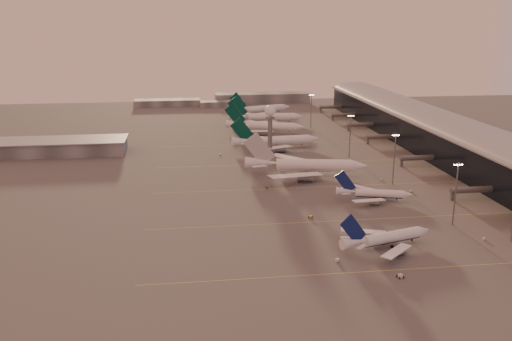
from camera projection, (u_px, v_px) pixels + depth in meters
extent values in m
plane|color=#565453|center=(306.00, 232.00, 202.80)|extent=(700.00, 700.00, 0.00)
cube|color=#D5CC4B|center=(422.00, 268.00, 173.11)|extent=(180.00, 0.25, 0.02)
cube|color=#D5CC4B|center=(374.00, 219.00, 216.10)|extent=(180.00, 0.25, 0.02)
cube|color=#D5CC4B|center=(342.00, 186.00, 259.09)|extent=(180.00, 0.25, 0.02)
cube|color=#D5CC4B|center=(320.00, 162.00, 302.07)|extent=(180.00, 0.25, 0.02)
cube|color=#D5CC4B|center=(301.00, 143.00, 349.84)|extent=(180.00, 0.25, 0.02)
cube|color=black|center=(445.00, 139.00, 318.96)|extent=(36.00, 360.00, 18.00)
cylinder|color=gray|center=(447.00, 124.00, 316.55)|extent=(10.08, 360.00, 10.08)
cube|color=gray|center=(447.00, 124.00, 316.49)|extent=(40.00, 362.00, 0.80)
cylinder|color=slate|center=(474.00, 190.00, 238.59)|extent=(22.00, 2.80, 2.80)
cube|color=slate|center=(453.00, 196.00, 237.95)|extent=(1.20, 1.20, 4.40)
cylinder|color=slate|center=(419.00, 158.00, 293.99)|extent=(22.00, 2.80, 2.80)
cube|color=slate|center=(402.00, 162.00, 293.36)|extent=(1.20, 1.20, 4.40)
cylinder|color=slate|center=(383.00, 137.00, 347.49)|extent=(22.00, 2.80, 2.80)
cube|color=slate|center=(368.00, 140.00, 346.85)|extent=(1.20, 1.20, 4.40)
cylinder|color=slate|center=(362.00, 124.00, 387.61)|extent=(22.00, 2.80, 2.80)
cube|color=slate|center=(349.00, 128.00, 386.98)|extent=(1.20, 1.20, 4.40)
cylinder|color=slate|center=(345.00, 115.00, 427.73)|extent=(22.00, 2.80, 2.80)
cube|color=slate|center=(333.00, 118.00, 427.10)|extent=(1.20, 1.20, 4.40)
cylinder|color=slate|center=(332.00, 107.00, 465.94)|extent=(22.00, 2.80, 2.80)
cube|color=slate|center=(321.00, 110.00, 465.31)|extent=(1.20, 1.20, 4.40)
cube|color=#5C5E63|center=(56.00, 147.00, 320.48)|extent=(80.00, 25.00, 8.00)
cube|color=gray|center=(56.00, 140.00, 319.35)|extent=(82.00, 27.00, 0.60)
cylinder|color=slate|center=(270.00, 137.00, 315.11)|extent=(2.60, 2.60, 22.00)
cylinder|color=slate|center=(270.00, 117.00, 312.03)|extent=(5.20, 5.20, 1.20)
sphere|color=white|center=(270.00, 111.00, 310.98)|extent=(6.40, 6.40, 6.40)
cylinder|color=slate|center=(270.00, 104.00, 309.99)|extent=(0.16, 0.16, 2.00)
cylinder|color=slate|center=(455.00, 194.00, 206.70)|extent=(0.56, 0.56, 25.00)
cube|color=slate|center=(459.00, 164.00, 203.48)|extent=(3.60, 0.25, 0.25)
sphere|color=#FFEABF|center=(455.00, 165.00, 203.40)|extent=(0.56, 0.56, 0.56)
sphere|color=#FFEABF|center=(457.00, 165.00, 203.52)|extent=(0.56, 0.56, 0.56)
sphere|color=#FFEABF|center=(460.00, 165.00, 203.65)|extent=(0.56, 0.56, 0.56)
sphere|color=#FFEABF|center=(462.00, 165.00, 203.77)|extent=(0.56, 0.56, 0.56)
cylinder|color=slate|center=(394.00, 159.00, 258.86)|extent=(0.56, 0.56, 25.00)
cube|color=slate|center=(396.00, 134.00, 255.64)|extent=(3.60, 0.25, 0.25)
sphere|color=#FFEABF|center=(393.00, 135.00, 255.56)|extent=(0.56, 0.56, 0.56)
sphere|color=#FFEABF|center=(395.00, 135.00, 255.69)|extent=(0.56, 0.56, 0.56)
sphere|color=#FFEABF|center=(397.00, 135.00, 255.81)|extent=(0.56, 0.56, 0.56)
sphere|color=#FFEABF|center=(399.00, 135.00, 255.94)|extent=(0.56, 0.56, 0.56)
cylinder|color=slate|center=(350.00, 136.00, 310.78)|extent=(0.56, 0.56, 25.00)
cube|color=slate|center=(351.00, 115.00, 307.56)|extent=(3.60, 0.25, 0.25)
sphere|color=#FFEABF|center=(348.00, 116.00, 307.48)|extent=(0.56, 0.56, 0.56)
sphere|color=#FFEABF|center=(350.00, 116.00, 307.60)|extent=(0.56, 0.56, 0.56)
sphere|color=#FFEABF|center=(352.00, 116.00, 307.73)|extent=(0.56, 0.56, 0.56)
sphere|color=#FFEABF|center=(354.00, 116.00, 307.85)|extent=(0.56, 0.56, 0.56)
cylinder|color=slate|center=(311.00, 111.00, 396.50)|extent=(0.56, 0.56, 25.00)
cube|color=slate|center=(312.00, 94.00, 393.28)|extent=(3.60, 0.25, 0.25)
sphere|color=#FFEABF|center=(310.00, 95.00, 393.20)|extent=(0.56, 0.56, 0.56)
sphere|color=#FFEABF|center=(311.00, 95.00, 393.33)|extent=(0.56, 0.56, 0.56)
sphere|color=#FFEABF|center=(312.00, 95.00, 393.45)|extent=(0.56, 0.56, 0.56)
sphere|color=#FFEABF|center=(314.00, 95.00, 393.58)|extent=(0.56, 0.56, 0.56)
cube|color=#5C5E63|center=(167.00, 103.00, 500.19)|extent=(60.00, 18.00, 6.00)
cube|color=#5C5E63|center=(262.00, 98.00, 520.58)|extent=(90.00, 20.00, 9.00)
cube|color=#5C5E63|center=(222.00, 104.00, 497.02)|extent=(40.00, 15.00, 5.00)
cylinder|color=white|center=(393.00, 238.00, 189.23)|extent=(22.83, 9.91, 3.85)
cylinder|color=navy|center=(392.00, 240.00, 189.46)|extent=(22.09, 8.75, 2.77)
cone|color=white|center=(423.00, 232.00, 194.39)|extent=(5.27, 4.91, 3.85)
cone|color=white|center=(354.00, 244.00, 182.96)|extent=(10.19, 6.31, 3.85)
cube|color=white|center=(396.00, 253.00, 178.90)|extent=(14.43, 14.09, 1.21)
cylinder|color=gray|center=(399.00, 254.00, 182.41)|extent=(4.90, 3.61, 2.51)
cube|color=gray|center=(399.00, 251.00, 182.12)|extent=(0.36, 0.33, 1.54)
cube|color=white|center=(364.00, 233.00, 195.67)|extent=(16.81, 7.14, 1.21)
cylinder|color=gray|center=(373.00, 238.00, 195.22)|extent=(4.90, 3.61, 2.51)
cube|color=gray|center=(374.00, 235.00, 194.93)|extent=(0.36, 0.33, 1.54)
cube|color=navy|center=(353.00, 231.00, 181.50)|extent=(10.27, 3.24, 11.49)
cube|color=white|center=(361.00, 248.00, 179.07)|extent=(4.36, 4.15, 0.25)
cube|color=white|center=(347.00, 239.00, 186.82)|extent=(4.60, 2.38, 0.25)
cylinder|color=black|center=(412.00, 241.00, 193.22)|extent=(0.51, 0.51, 1.01)
cylinder|color=black|center=(384.00, 243.00, 191.20)|extent=(1.21, 0.79, 1.12)
cylinder|color=black|center=(392.00, 248.00, 187.25)|extent=(1.21, 0.79, 1.12)
cylinder|color=white|center=(379.00, 194.00, 237.40)|extent=(20.57, 8.67, 3.47)
cylinder|color=navy|center=(379.00, 196.00, 237.61)|extent=(19.92, 7.62, 2.50)
cone|color=white|center=(407.00, 196.00, 235.83)|extent=(4.71, 4.38, 3.47)
cone|color=white|center=(346.00, 192.00, 239.15)|extent=(9.15, 5.58, 3.47)
cube|color=white|center=(369.00, 201.00, 230.06)|extent=(15.13, 6.61, 1.09)
cylinder|color=gray|center=(374.00, 204.00, 232.09)|extent=(4.39, 3.21, 2.25)
cube|color=gray|center=(374.00, 202.00, 231.83)|extent=(0.32, 0.29, 1.39)
cube|color=white|center=(366.00, 190.00, 246.35)|extent=(13.09, 12.57, 1.09)
cylinder|color=gray|center=(372.00, 194.00, 244.53)|extent=(4.39, 3.21, 2.25)
cube|color=gray|center=(372.00, 192.00, 244.27)|extent=(0.32, 0.29, 1.39)
cube|color=navy|center=(345.00, 183.00, 238.05)|extent=(9.27, 2.79, 10.34)
cube|color=white|center=(346.00, 195.00, 235.36)|extent=(4.15, 2.19, 0.23)
cube|color=white|center=(346.00, 189.00, 242.88)|extent=(3.94, 3.71, 0.23)
cylinder|color=black|center=(397.00, 200.00, 237.04)|extent=(0.46, 0.46, 0.91)
cylinder|color=black|center=(375.00, 198.00, 240.15)|extent=(1.09, 0.70, 1.00)
cylinder|color=black|center=(375.00, 201.00, 236.32)|extent=(1.09, 0.70, 1.00)
cylinder|color=white|center=(314.00, 167.00, 276.02)|extent=(38.70, 13.26, 5.98)
cylinder|color=white|center=(314.00, 170.00, 276.38)|extent=(37.62, 11.47, 4.30)
cone|color=white|center=(359.00, 168.00, 274.60)|extent=(8.42, 7.30, 5.98)
cone|color=white|center=(261.00, 165.00, 277.51)|extent=(16.90, 8.97, 5.98)
cube|color=white|center=(296.00, 178.00, 261.59)|extent=(28.13, 14.05, 1.78)
cylinder|color=gray|center=(305.00, 181.00, 265.56)|extent=(8.02, 5.24, 3.89)
cube|color=gray|center=(305.00, 178.00, 265.19)|extent=(0.33, 0.29, 2.39)
cube|color=white|center=(295.00, 161.00, 292.18)|extent=(25.32, 22.27, 1.78)
cylinder|color=gray|center=(304.00, 168.00, 288.93)|extent=(8.02, 5.24, 3.89)
cube|color=gray|center=(304.00, 165.00, 288.56)|extent=(0.33, 0.29, 2.39)
cube|color=#B4B6BC|center=(259.00, 152.00, 275.66)|extent=(16.32, 3.54, 17.74)
cube|color=white|center=(259.00, 169.00, 270.37)|extent=(7.87, 4.58, 0.24)
cube|color=white|center=(261.00, 161.00, 284.61)|extent=(7.58, 6.69, 0.24)
cylinder|color=black|center=(342.00, 175.00, 276.10)|extent=(0.48, 0.48, 0.96)
cylinder|color=black|center=(308.00, 173.00, 279.22)|extent=(1.13, 0.68, 1.06)
cylinder|color=black|center=(308.00, 175.00, 275.14)|extent=(1.13, 0.68, 1.06)
cylinder|color=white|center=(282.00, 142.00, 334.45)|extent=(34.52, 8.81, 5.51)
cylinder|color=white|center=(282.00, 144.00, 334.78)|extent=(33.69, 7.21, 3.97)
cone|color=white|center=(313.00, 140.00, 338.88)|extent=(7.11, 6.13, 5.51)
cone|color=white|center=(243.00, 143.00, 328.99)|extent=(14.79, 6.88, 5.51)
cube|color=white|center=(275.00, 150.00, 319.40)|extent=(23.83, 18.50, 1.63)
cylinder|color=gray|center=(280.00, 152.00, 324.10)|extent=(6.93, 4.21, 3.58)
cube|color=gray|center=(280.00, 149.00, 323.75)|extent=(0.31, 0.26, 2.20)
cube|color=white|center=(263.00, 139.00, 346.36)|extent=(25.11, 14.76, 1.63)
cylinder|color=gray|center=(271.00, 144.00, 344.69)|extent=(6.93, 4.21, 3.58)
cube|color=gray|center=(271.00, 142.00, 344.34)|extent=(0.31, 0.26, 2.20)
cube|color=#033930|center=(242.00, 132.00, 327.08)|extent=(15.11, 1.81, 16.30)
cube|color=white|center=(245.00, 145.00, 322.70)|extent=(6.93, 5.57, 0.24)
cube|color=white|center=(241.00, 140.00, 335.11)|extent=(7.06, 4.63, 0.24)
cylinder|color=black|center=(302.00, 146.00, 338.18)|extent=(0.47, 0.47, 0.95)
cylinder|color=black|center=(277.00, 147.00, 336.71)|extent=(1.09, 0.57, 1.04)
cylinder|color=black|center=(278.00, 148.00, 332.79)|extent=(1.09, 0.57, 1.04)
cylinder|color=white|center=(270.00, 128.00, 378.86)|extent=(34.60, 14.95, 5.55)
cylinder|color=white|center=(270.00, 129.00, 379.20)|extent=(33.50, 13.27, 4.00)
cone|color=white|center=(300.00, 129.00, 375.84)|extent=(7.95, 7.19, 5.55)
cone|color=white|center=(236.00, 126.00, 382.27)|extent=(15.41, 9.36, 5.55)
cube|color=white|center=(255.00, 133.00, 366.59)|extent=(25.65, 10.77, 1.64)
cylinder|color=gray|center=(262.00, 135.00, 369.84)|extent=(7.41, 5.33, 3.61)
cube|color=gray|center=(262.00, 133.00, 369.49)|extent=(0.34, 0.31, 2.22)
cube|color=white|center=(261.00, 125.00, 394.16)|extent=(21.95, 21.58, 1.64)
cylinder|color=gray|center=(267.00, 129.00, 390.89)|extent=(7.41, 5.33, 3.61)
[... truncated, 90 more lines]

